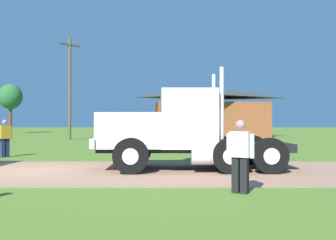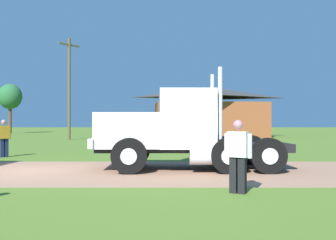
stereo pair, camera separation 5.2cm
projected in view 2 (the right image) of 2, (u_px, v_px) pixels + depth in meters
name	position (u px, v px, depth m)	size (l,w,h in m)	color
ground_plane	(23.00, 171.00, 12.24)	(200.00, 200.00, 0.00)	#517126
dirt_track	(23.00, 171.00, 12.24)	(120.00, 6.03, 0.01)	#9F7358
truck_foreground_white	(175.00, 131.00, 12.81)	(6.67, 2.80, 3.37)	black
visitor_by_barrel	(239.00, 153.00, 8.50)	(0.58, 0.44, 1.67)	silver
visitor_far_side	(5.00, 136.00, 17.21)	(0.51, 0.58, 1.72)	gold
shed_building	(210.00, 113.00, 40.39)	(12.59, 7.52, 5.37)	brown
utility_pole_near	(70.00, 86.00, 34.13)	(1.53, 1.77, 9.25)	brown
tree_mid	(11.00, 97.00, 53.89)	(3.31, 3.31, 7.10)	#513823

